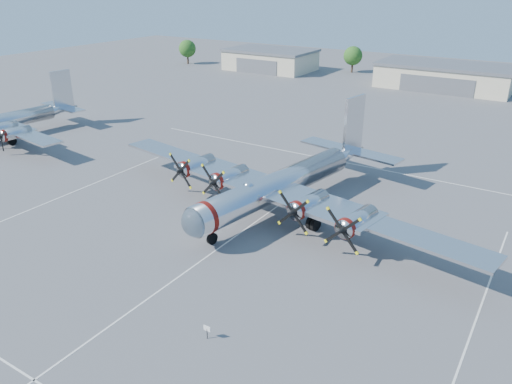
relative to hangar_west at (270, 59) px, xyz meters
The scene contains 9 objects.
ground 93.54m from the hangar_west, 61.23° to the right, with size 260.00×260.00×0.00m, color #535356.
parking_lines 95.08m from the hangar_west, 61.74° to the right, with size 60.00×50.08×0.01m.
hangar_west is the anchor object (origin of this frame).
hangar_center 45.00m from the hangar_west, ahead, with size 28.60×14.60×5.40m.
tree_far_west 25.36m from the hangar_west, behind, with size 4.80×4.80×6.64m.
tree_west 21.61m from the hangar_west, 21.89° to the left, with size 4.80×4.80×6.64m.
main_bomber_b29 86.96m from the hangar_west, 58.21° to the right, with size 45.13×30.87×9.98m, color silver, non-canonical shape.
bomber_west 74.38m from the hangar_west, 92.27° to the right, with size 33.92×24.02×8.96m, color silver, non-canonical shape.
info_placard 108.29m from the hangar_west, 61.48° to the right, with size 0.55×0.06×1.06m.
Camera 1 is at (24.27, -34.66, 22.94)m, focal length 35.00 mm.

